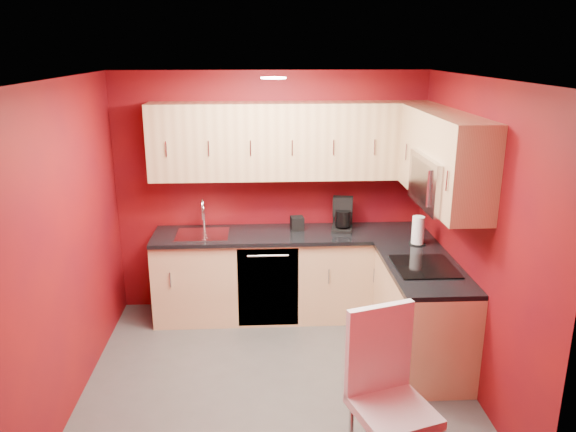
{
  "coord_description": "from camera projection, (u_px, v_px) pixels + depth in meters",
  "views": [
    {
      "loc": [
        -0.13,
        -4.2,
        2.72
      ],
      "look_at": [
        0.13,
        0.55,
        1.28
      ],
      "focal_mm": 35.0,
      "sensor_mm": 36.0,
      "label": 1
    }
  ],
  "objects": [
    {
      "name": "countertop_right",
      "position": [
        424.0,
        268.0,
        4.84
      ],
      "size": [
        0.63,
        1.27,
        0.04
      ],
      "primitive_type": "cube",
      "color": "black",
      "rests_on": "base_cabinets_right"
    },
    {
      "name": "wall_right",
      "position": [
        474.0,
        236.0,
        4.53
      ],
      "size": [
        0.0,
        3.0,
        3.0
      ],
      "primitive_type": "plane",
      "rotation": [
        1.57,
        0.0,
        -1.57
      ],
      "color": "maroon",
      "rests_on": "floor"
    },
    {
      "name": "upper_cabinets_back",
      "position": [
        291.0,
        141.0,
        5.55
      ],
      "size": [
        2.8,
        0.35,
        0.75
      ],
      "primitive_type": "cube",
      "color": "tan",
      "rests_on": "wall_back"
    },
    {
      "name": "base_cabinets_right",
      "position": [
        421.0,
        315.0,
        4.99
      ],
      "size": [
        0.6,
        1.3,
        0.87
      ],
      "primitive_type": "cube",
      "color": "#E4B982",
      "rests_on": "floor"
    },
    {
      "name": "downlight",
      "position": [
        273.0,
        78.0,
        4.37
      ],
      "size": [
        0.2,
        0.2,
        0.01
      ],
      "primitive_type": "cylinder",
      "color": "white",
      "rests_on": "ceiling"
    },
    {
      "name": "countertop_back",
      "position": [
        292.0,
        235.0,
        5.69
      ],
      "size": [
        2.8,
        0.63,
        0.04
      ],
      "primitive_type": "cube",
      "color": "black",
      "rests_on": "base_cabinets_back"
    },
    {
      "name": "wall_left",
      "position": [
        70.0,
        244.0,
        4.36
      ],
      "size": [
        0.0,
        3.0,
        3.0
      ],
      "primitive_type": "plane",
      "rotation": [
        1.57,
        0.0,
        1.57
      ],
      "color": "maroon",
      "rests_on": "floor"
    },
    {
      "name": "dining_chair",
      "position": [
        394.0,
        402.0,
        3.53
      ],
      "size": [
        0.59,
        0.6,
        1.15
      ],
      "primitive_type": null,
      "rotation": [
        0.0,
        0.0,
        0.31
      ],
      "color": "white",
      "rests_on": "floor"
    },
    {
      "name": "microwave",
      "position": [
        445.0,
        182.0,
        4.59
      ],
      "size": [
        0.42,
        0.76,
        0.42
      ],
      "color": "silver",
      "rests_on": "upper_cabinets_right"
    },
    {
      "name": "wall_front",
      "position": [
        285.0,
        332.0,
        3.01
      ],
      "size": [
        3.2,
        0.0,
        3.2
      ],
      "primitive_type": "plane",
      "rotation": [
        -1.57,
        0.0,
        0.0
      ],
      "color": "maroon",
      "rests_on": "floor"
    },
    {
      "name": "paper_towel",
      "position": [
        418.0,
        230.0,
        5.32
      ],
      "size": [
        0.21,
        0.21,
        0.27
      ],
      "primitive_type": null,
      "rotation": [
        0.0,
        0.0,
        0.42
      ],
      "color": "white",
      "rests_on": "countertop_right"
    },
    {
      "name": "sink",
      "position": [
        203.0,
        230.0,
        5.65
      ],
      "size": [
        0.52,
        0.42,
        0.35
      ],
      "color": "silver",
      "rests_on": "countertop_back"
    },
    {
      "name": "coffee_maker",
      "position": [
        342.0,
        214.0,
        5.72
      ],
      "size": [
        0.25,
        0.3,
        0.34
      ],
      "primitive_type": null,
      "rotation": [
        0.0,
        0.0,
        -0.2
      ],
      "color": "black",
      "rests_on": "countertop_back"
    },
    {
      "name": "floor",
      "position": [
        277.0,
        378.0,
        4.81
      ],
      "size": [
        3.2,
        3.2,
        0.0
      ],
      "primitive_type": "plane",
      "color": "#484543",
      "rests_on": "ground"
    },
    {
      "name": "ceiling",
      "position": [
        275.0,
        78.0,
        4.08
      ],
      "size": [
        3.2,
        3.2,
        0.0
      ],
      "primitive_type": "plane",
      "rotation": [
        3.14,
        0.0,
        0.0
      ],
      "color": "white",
      "rests_on": "wall_back"
    },
    {
      "name": "wall_back",
      "position": [
        271.0,
        193.0,
        5.88
      ],
      "size": [
        3.2,
        0.0,
        3.2
      ],
      "primitive_type": "plane",
      "rotation": [
        1.57,
        0.0,
        0.0
      ],
      "color": "maroon",
      "rests_on": "floor"
    },
    {
      "name": "upper_cabinets_right",
      "position": [
        441.0,
        149.0,
        4.76
      ],
      "size": [
        0.35,
        1.55,
        0.75
      ],
      "color": "tan",
      "rests_on": "wall_right"
    },
    {
      "name": "base_cabinets_back",
      "position": [
        292.0,
        276.0,
        5.84
      ],
      "size": [
        2.8,
        0.6,
        0.87
      ],
      "primitive_type": "cube",
      "color": "#E4B982",
      "rests_on": "floor"
    },
    {
      "name": "napkin_holder",
      "position": [
        297.0,
        223.0,
        5.76
      ],
      "size": [
        0.14,
        0.14,
        0.14
      ],
      "primitive_type": null,
      "rotation": [
        0.0,
        0.0,
        0.12
      ],
      "color": "black",
      "rests_on": "countertop_back"
    },
    {
      "name": "dishwasher_front",
      "position": [
        268.0,
        287.0,
        5.55
      ],
      "size": [
        0.6,
        0.02,
        0.82
      ],
      "primitive_type": "cube",
      "color": "black",
      "rests_on": "base_cabinets_back"
    },
    {
      "name": "cooktop",
      "position": [
        424.0,
        267.0,
        4.8
      ],
      "size": [
        0.5,
        0.55,
        0.01
      ],
      "primitive_type": "cube",
      "color": "black",
      "rests_on": "countertop_right"
    }
  ]
}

